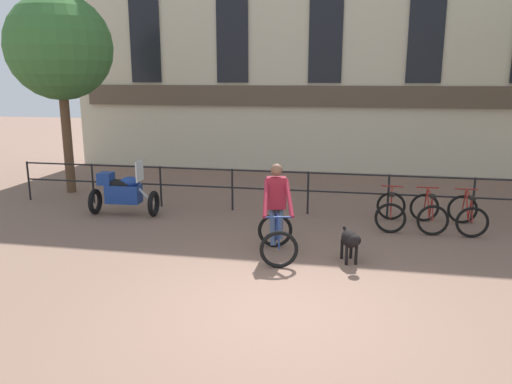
# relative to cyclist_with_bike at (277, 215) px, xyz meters

# --- Properties ---
(ground_plane) EXTENTS (60.00, 60.00, 0.00)m
(ground_plane) POSITION_rel_cyclist_with_bike_xyz_m (0.32, -2.28, -0.76)
(ground_plane) COLOR #7A5B4C
(canal_railing) EXTENTS (15.05, 0.05, 1.05)m
(canal_railing) POSITION_rel_cyclist_with_bike_xyz_m (0.32, 2.92, -0.05)
(canal_railing) COLOR black
(canal_railing) RESTS_ON ground_plane
(building_facade) EXTENTS (18.00, 0.72, 11.27)m
(building_facade) POSITION_rel_cyclist_with_bike_xyz_m (0.32, 8.71, 4.85)
(building_facade) COLOR beige
(building_facade) RESTS_ON ground_plane
(cyclist_with_bike) EXTENTS (0.91, 1.29, 1.70)m
(cyclist_with_bike) POSITION_rel_cyclist_with_bike_xyz_m (0.00, 0.00, 0.00)
(cyclist_with_bike) COLOR black
(cyclist_with_bike) RESTS_ON ground_plane
(dog) EXTENTS (0.40, 0.86, 0.62)m
(dog) POSITION_rel_cyclist_with_bike_xyz_m (1.36, -0.18, -0.34)
(dog) COLOR black
(dog) RESTS_ON ground_plane
(parked_motorcycle) EXTENTS (1.62, 0.70, 1.35)m
(parked_motorcycle) POSITION_rel_cyclist_with_bike_xyz_m (-4.01, 1.99, -0.20)
(parked_motorcycle) COLOR black
(parked_motorcycle) RESTS_ON ground_plane
(parked_bicycle_near_lamp) EXTENTS (0.75, 1.16, 0.86)m
(parked_bicycle_near_lamp) POSITION_rel_cyclist_with_bike_xyz_m (2.22, 2.26, -0.41)
(parked_bicycle_near_lamp) COLOR black
(parked_bicycle_near_lamp) RESTS_ON ground_plane
(parked_bicycle_mid_left) EXTENTS (0.69, 1.13, 0.86)m
(parked_bicycle_mid_left) POSITION_rel_cyclist_with_bike_xyz_m (3.03, 2.26, -0.41)
(parked_bicycle_mid_left) COLOR black
(parked_bicycle_mid_left) RESTS_ON ground_plane
(parked_bicycle_mid_right) EXTENTS (0.68, 1.12, 0.86)m
(parked_bicycle_mid_right) POSITION_rel_cyclist_with_bike_xyz_m (3.83, 2.26, -0.41)
(parked_bicycle_mid_right) COLOR black
(parked_bicycle_mid_right) RESTS_ON ground_plane
(tree_canalside_left) EXTENTS (2.85, 2.85, 5.46)m
(tree_canalside_left) POSITION_rel_cyclist_with_bike_xyz_m (-6.59, 3.99, 3.25)
(tree_canalside_left) COLOR brown
(tree_canalside_left) RESTS_ON ground_plane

